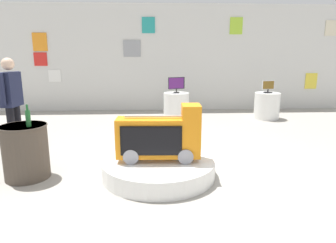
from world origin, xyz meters
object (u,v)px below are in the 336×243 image
at_px(display_pedestal_left_rear, 267,106).
at_px(bottle_on_side_table, 28,118).
at_px(side_table_round, 26,151).
at_px(novelty_firetruck_tv, 160,138).
at_px(tv_on_left_rear, 268,87).
at_px(display_pedestal_center_rear, 176,106).
at_px(main_display_pedestal, 159,168).
at_px(tv_on_center_rear, 176,84).
at_px(shopper_browsing_near_truck, 12,101).

height_order(display_pedestal_left_rear, bottle_on_side_table, bottle_on_side_table).
height_order(display_pedestal_left_rear, side_table_round, side_table_round).
xyz_separation_m(novelty_firetruck_tv, tv_on_left_rear, (3.11, 3.97, 0.31)).
xyz_separation_m(novelty_firetruck_tv, bottle_on_side_table, (-1.83, -0.04, 0.33)).
bearing_deg(display_pedestal_center_rear, main_display_pedestal, -98.10).
xyz_separation_m(tv_on_center_rear, bottle_on_side_table, (-2.39, -4.13, -0.06)).
distance_m(novelty_firetruck_tv, shopper_browsing_near_truck, 2.61).
relative_size(bottle_on_side_table, shopper_browsing_near_truck, 0.18).
bearing_deg(main_display_pedestal, bottle_on_side_table, -178.45).
relative_size(display_pedestal_center_rear, bottle_on_side_table, 2.35).
bearing_deg(tv_on_left_rear, bottle_on_side_table, -140.92).
bearing_deg(display_pedestal_center_rear, side_table_round, -121.79).
distance_m(novelty_firetruck_tv, side_table_round, 1.96).
bearing_deg(bottle_on_side_table, display_pedestal_left_rear, 39.10).
xyz_separation_m(tv_on_left_rear, tv_on_center_rear, (-2.55, 0.12, 0.08)).
relative_size(display_pedestal_left_rear, side_table_round, 0.92).
height_order(display_pedestal_center_rear, side_table_round, side_table_round).
relative_size(tv_on_left_rear, shopper_browsing_near_truck, 0.21).
height_order(bottle_on_side_table, shopper_browsing_near_truck, shopper_browsing_near_truck).
bearing_deg(novelty_firetruck_tv, tv_on_left_rear, 51.94).
height_order(display_pedestal_left_rear, tv_on_center_rear, tv_on_center_rear).
distance_m(main_display_pedestal, bottle_on_side_table, 1.97).
bearing_deg(main_display_pedestal, tv_on_left_rear, 51.67).
height_order(display_pedestal_left_rear, display_pedestal_center_rear, same).
relative_size(main_display_pedestal, tv_on_center_rear, 3.56).
bearing_deg(tv_on_center_rear, display_pedestal_left_rear, -2.60).
xyz_separation_m(main_display_pedestal, shopper_browsing_near_truck, (-2.41, 0.84, 0.89)).
bearing_deg(main_display_pedestal, display_pedestal_center_rear, 81.90).
bearing_deg(tv_on_center_rear, bottle_on_side_table, -120.02).
bearing_deg(shopper_browsing_near_truck, novelty_firetruck_tv, -19.17).
bearing_deg(display_pedestal_left_rear, side_table_round, -142.19).
distance_m(novelty_firetruck_tv, bottle_on_side_table, 1.86).
relative_size(tv_on_center_rear, shopper_browsing_near_truck, 0.27).
relative_size(novelty_firetruck_tv, display_pedestal_left_rear, 1.67).
xyz_separation_m(display_pedestal_center_rear, shopper_browsing_near_truck, (-2.99, -3.25, 0.65)).
bearing_deg(display_pedestal_center_rear, bottle_on_side_table, -120.01).
bearing_deg(bottle_on_side_table, tv_on_center_rear, 59.98).
relative_size(main_display_pedestal, display_pedestal_center_rear, 2.27).
xyz_separation_m(main_display_pedestal, bottle_on_side_table, (-1.81, -0.05, 0.79)).
xyz_separation_m(novelty_firetruck_tv, display_pedestal_left_rear, (3.11, 3.97, -0.23)).
distance_m(tv_on_left_rear, display_pedestal_center_rear, 2.61).
relative_size(main_display_pedestal, novelty_firetruck_tv, 1.36).
distance_m(tv_on_left_rear, bottle_on_side_table, 6.36).
bearing_deg(tv_on_center_rear, novelty_firetruck_tv, -97.74).
bearing_deg(tv_on_left_rear, side_table_round, -142.21).
bearing_deg(display_pedestal_left_rear, novelty_firetruck_tv, -128.04).
distance_m(novelty_firetruck_tv, tv_on_center_rear, 4.15).
height_order(main_display_pedestal, tv_on_left_rear, tv_on_left_rear).
bearing_deg(tv_on_left_rear, display_pedestal_center_rear, 177.22).
relative_size(display_pedestal_left_rear, tv_on_left_rear, 1.98).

